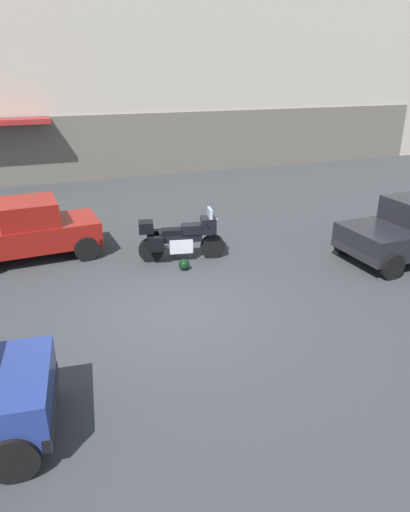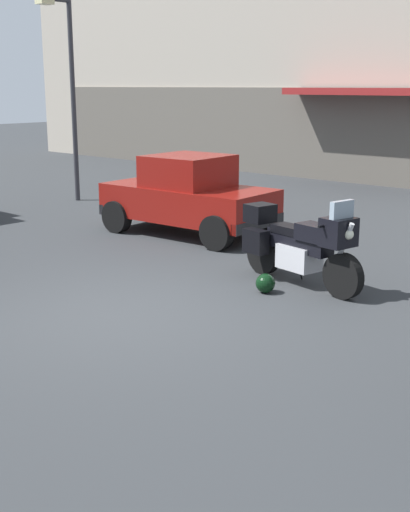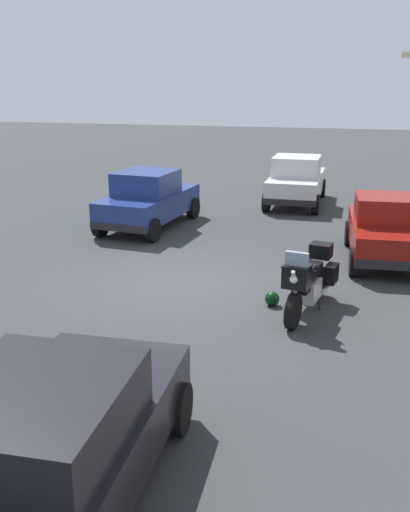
{
  "view_description": "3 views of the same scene",
  "coord_description": "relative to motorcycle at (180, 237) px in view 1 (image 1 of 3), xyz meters",
  "views": [
    {
      "loc": [
        -2.39,
        -7.96,
        4.68
      ],
      "look_at": [
        0.91,
        0.81,
        0.81
      ],
      "focal_mm": 32.09,
      "sensor_mm": 36.0,
      "label": 1
    },
    {
      "loc": [
        6.26,
        -5.53,
        2.87
      ],
      "look_at": [
        0.63,
        0.88,
        0.72
      ],
      "focal_mm": 47.65,
      "sensor_mm": 36.0,
      "label": 2
    },
    {
      "loc": [
        11.19,
        3.3,
        4.19
      ],
      "look_at": [
        0.36,
        0.57,
        0.76
      ],
      "focal_mm": 41.11,
      "sensor_mm": 36.0,
      "label": 3
    }
  ],
  "objects": [
    {
      "name": "ground_plane",
      "position": [
        -0.92,
        -2.65,
        -0.62
      ],
      "size": [
        80.0,
        80.0,
        0.0
      ],
      "primitive_type": "plane",
      "color": "#2D3033"
    },
    {
      "name": "motorcycle",
      "position": [
        0.0,
        0.0,
        0.0
      ],
      "size": [
        2.24,
        0.97,
        1.36
      ],
      "rotation": [
        0.0,
        0.0,
        -0.2
      ],
      "color": "black",
      "rests_on": "ground"
    },
    {
      "name": "building_facade_rear",
      "position": [
        -0.92,
        11.37,
        4.88
      ],
      "size": [
        38.38,
        3.4,
        11.1
      ],
      "color": "#A89E8E",
      "rests_on": "ground"
    },
    {
      "name": "helmet",
      "position": [
        -0.12,
        -0.66,
        -0.48
      ],
      "size": [
        0.28,
        0.28,
        0.28
      ],
      "primitive_type": "sphere",
      "color": "black",
      "rests_on": "ground"
    },
    {
      "name": "car_compact_side",
      "position": [
        -3.6,
        1.5,
        0.15
      ],
      "size": [
        3.55,
        1.88,
        1.56
      ],
      "rotation": [
        0.0,
        0.0,
        3.2
      ],
      "color": "maroon",
      "rests_on": "ground"
    }
  ]
}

